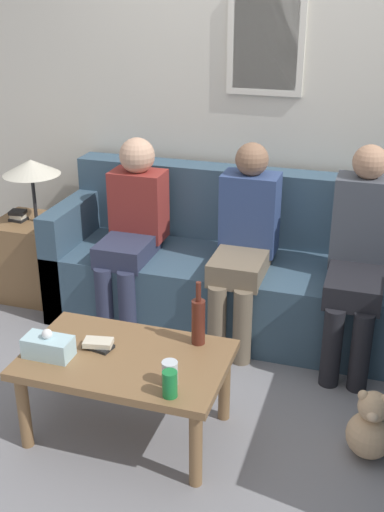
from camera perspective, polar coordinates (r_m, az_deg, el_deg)
The scene contains 14 objects.
ground_plane at distance 3.88m, azimuth 2.77°, elevation -8.98°, with size 16.00×16.00×0.00m, color gray.
wall_back at distance 4.25m, azimuth 6.43°, elevation 12.82°, with size 9.00×0.08×2.60m.
couch_main at distance 4.14m, azimuth 4.62°, elevation -1.53°, with size 2.44×0.82×0.95m.
coffee_table at distance 3.13m, azimuth -5.91°, elevation -9.80°, with size 0.97×0.61×0.44m.
side_table_with_lamp at distance 4.60m, azimuth -13.95°, elevation 0.70°, with size 0.48×0.46×0.99m.
wine_bottle at distance 3.11m, azimuth 0.57°, elevation -5.75°, with size 0.07×0.07×0.33m.
drinking_glass at distance 2.86m, azimuth -1.96°, elevation -10.36°, with size 0.07×0.07×0.11m.
book_stack at distance 3.16m, azimuth -8.33°, elevation -7.76°, with size 0.15×0.11×0.04m.
soda_can at distance 2.78m, azimuth -1.98°, elevation -11.30°, with size 0.07×0.07×0.12m.
tissue_box at distance 3.12m, azimuth -12.66°, elevation -7.85°, with size 0.23×0.12×0.15m.
person_left at distance 4.07m, azimuth -5.33°, elevation 2.91°, with size 0.34×0.59×1.18m.
person_middle at distance 3.85m, azimuth 4.70°, elevation 1.68°, with size 0.34×0.61×1.20m.
person_right at distance 3.73m, azimuth 14.65°, elevation 0.49°, with size 0.34×0.66×1.25m.
teddy_bear at distance 3.22m, azimuth 15.58°, elevation -14.54°, with size 0.22×0.22×0.35m.
Camera 1 is at (0.80, -3.17, 2.10)m, focal length 45.00 mm.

